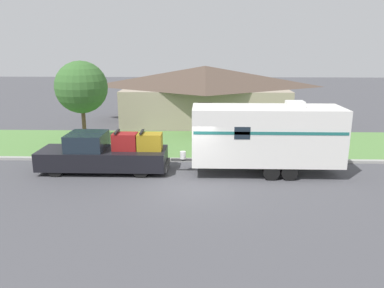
% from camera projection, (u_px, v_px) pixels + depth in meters
% --- Properties ---
extents(ground_plane, '(120.00, 120.00, 0.00)m').
position_uv_depth(ground_plane, '(186.00, 187.00, 16.21)').
color(ground_plane, '#47474C').
extents(curb_strip, '(80.00, 0.30, 0.14)m').
position_uv_depth(curb_strip, '(189.00, 160.00, 19.82)').
color(curb_strip, '#999993').
rests_on(curb_strip, ground_plane).
extents(lawn_strip, '(80.00, 7.00, 0.03)m').
position_uv_depth(lawn_strip, '(192.00, 144.00, 23.36)').
color(lawn_strip, '#568442').
rests_on(lawn_strip, ground_plane).
extents(house_across_street, '(13.40, 8.50, 4.42)m').
position_uv_depth(house_across_street, '(205.00, 93.00, 29.98)').
color(house_across_street, gray).
rests_on(house_across_street, ground_plane).
extents(pickup_truck, '(6.20, 2.00, 2.02)m').
position_uv_depth(pickup_truck, '(104.00, 154.00, 18.04)').
color(pickup_truck, black).
rests_on(pickup_truck, ground_plane).
extents(travel_trailer, '(7.96, 2.32, 3.48)m').
position_uv_depth(travel_trailer, '(266.00, 135.00, 17.56)').
color(travel_trailer, black).
rests_on(travel_trailer, ground_plane).
extents(mailbox, '(0.48, 0.20, 1.27)m').
position_uv_depth(mailbox, '(331.00, 142.00, 19.95)').
color(mailbox, brown).
rests_on(mailbox, ground_plane).
extents(tree_in_yard, '(3.13, 3.13, 5.10)m').
position_uv_depth(tree_in_yard, '(81.00, 87.00, 22.42)').
color(tree_in_yard, brown).
rests_on(tree_in_yard, ground_plane).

